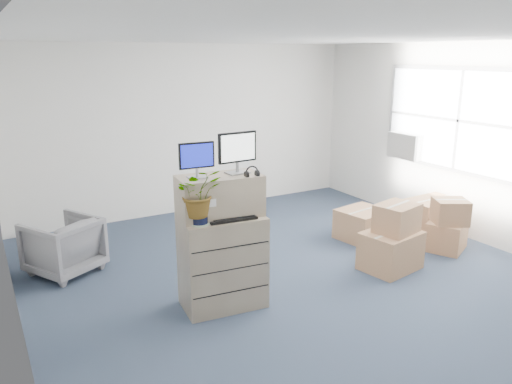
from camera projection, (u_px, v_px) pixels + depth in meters
ground at (309, 288)px, 5.81m from camera, size 7.00×7.00×0.00m
wall_back at (189, 130)px, 8.37m from camera, size 6.00×0.02×2.80m
wall_right at (490, 146)px, 6.87m from camera, size 0.02×7.00×2.80m
window at (460, 121)px, 7.19m from camera, size 0.07×2.72×1.52m
ac_unit at (406, 146)px, 8.03m from camera, size 0.24×0.60×0.40m
filing_cabinet_lower at (223, 262)px, 5.29m from camera, size 0.91×0.61×1.00m
filing_cabinet_upper at (220, 196)px, 5.14m from camera, size 0.90×0.52×0.43m
monitor_left at (197, 158)px, 4.93m from camera, size 0.37×0.15×0.36m
monitor_right at (237, 150)px, 5.11m from camera, size 0.44×0.18×0.43m
headphones at (252, 173)px, 5.04m from camera, size 0.14×0.03×0.14m
keyboard at (232, 218)px, 5.07m from camera, size 0.52×0.26×0.03m
mouse at (254, 215)px, 5.16m from camera, size 0.12×0.10×0.04m
water_bottle at (229, 203)px, 5.22m from camera, size 0.07×0.07×0.23m
phone_dock at (216, 212)px, 5.15m from camera, size 0.07×0.06×0.14m
external_drive at (249, 208)px, 5.37m from camera, size 0.21×0.17×0.06m
tissue_box at (250, 202)px, 5.32m from camera, size 0.23×0.12×0.08m
potted_plant at (199, 199)px, 4.86m from camera, size 0.48×0.53×0.46m
office_chair at (63, 243)px, 6.12m from camera, size 0.99×0.97×0.77m
cardboard_boxes at (407, 228)px, 6.91m from camera, size 2.19×1.67×0.84m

